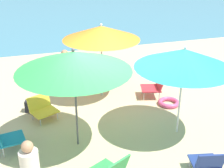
# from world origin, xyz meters

# --- Properties ---
(ground_plane) EXTENTS (40.00, 40.00, 0.00)m
(ground_plane) POSITION_xyz_m (0.00, 0.00, 0.00)
(ground_plane) COLOR #CCB789
(sea_water) EXTENTS (40.00, 16.00, 0.01)m
(sea_water) POSITION_xyz_m (0.00, 13.42, 0.00)
(sea_water) COLOR teal
(sea_water) RESTS_ON ground_plane
(umbrella_orange) EXTENTS (1.93, 1.93, 1.92)m
(umbrella_orange) POSITION_xyz_m (0.22, 1.47, 1.69)
(umbrella_orange) COLOR silver
(umbrella_orange) RESTS_ON ground_plane
(umbrella_teal) EXTENTS (1.93, 1.93, 1.91)m
(umbrella_teal) POSITION_xyz_m (1.26, -0.77, 1.66)
(umbrella_teal) COLOR silver
(umbrella_teal) RESTS_ON ground_plane
(umbrella_green) EXTENTS (2.11, 2.11, 2.00)m
(umbrella_green) POSITION_xyz_m (-0.84, -0.58, 1.76)
(umbrella_green) COLOR #4C4C51
(umbrella_green) RESTS_ON ground_plane
(beach_chair_a) EXTENTS (0.71, 0.70, 0.52)m
(beach_chair_a) POSITION_xyz_m (-1.41, 0.66, 0.27)
(beach_chair_a) COLOR gold
(beach_chair_a) RESTS_ON ground_plane
(beach_chair_b) EXTENTS (0.63, 0.55, 0.63)m
(beach_chair_b) POSITION_xyz_m (-2.20, -0.40, 0.32)
(beach_chair_b) COLOR teal
(beach_chair_b) RESTS_ON ground_plane
(beach_chair_d) EXTENTS (0.69, 0.64, 0.65)m
(beach_chair_d) POSITION_xyz_m (1.50, 0.92, 0.33)
(beach_chair_d) COLOR red
(beach_chair_d) RESTS_ON ground_plane
(beach_chair_e) EXTENTS (0.57, 0.60, 0.58)m
(beach_chair_e) POSITION_xyz_m (1.07, -2.15, 0.30)
(beach_chair_e) COLOR navy
(beach_chair_e) RESTS_ON ground_plane
(person_a) EXTENTS (0.56, 0.35, 0.99)m
(person_a) POSITION_xyz_m (-0.61, 2.55, 0.49)
(person_a) COLOR #DB3866
(person_a) RESTS_ON ground_plane
(swim_ring) EXTENTS (0.54, 0.54, 0.11)m
(swim_ring) POSITION_xyz_m (1.66, 0.42, 0.06)
(swim_ring) COLOR #E54C7F
(swim_ring) RESTS_ON ground_plane
(beach_bag) EXTENTS (0.35, 0.27, 0.29)m
(beach_bag) POSITION_xyz_m (-1.63, 1.06, 0.14)
(beach_bag) COLOR black
(beach_bag) RESTS_ON ground_plane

